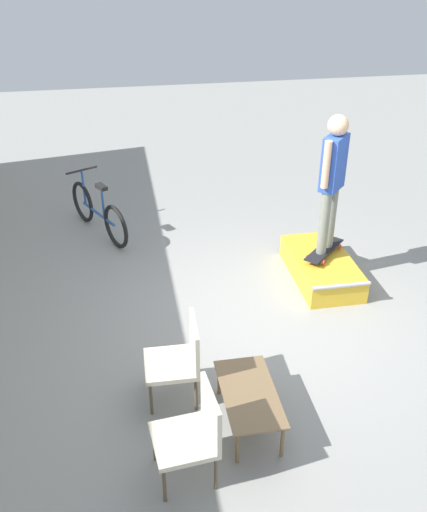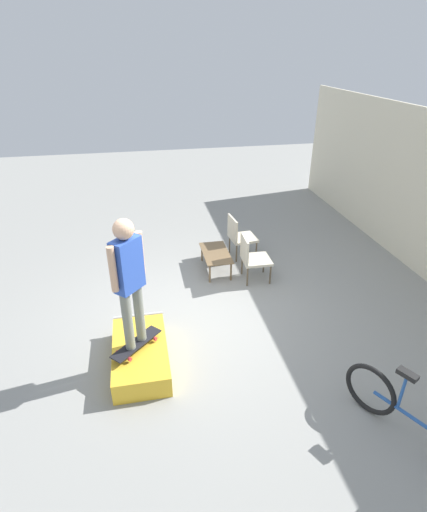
# 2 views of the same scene
# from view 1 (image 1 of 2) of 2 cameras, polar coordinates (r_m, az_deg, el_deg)

# --- Properties ---
(ground_plane) EXTENTS (24.00, 24.00, 0.00)m
(ground_plane) POSITION_cam_1_polar(r_m,az_deg,el_deg) (7.02, 5.92, -6.46)
(ground_plane) COLOR gray
(skate_ramp_box) EXTENTS (1.44, 0.75, 0.34)m
(skate_ramp_box) POSITION_cam_1_polar(r_m,az_deg,el_deg) (7.85, 10.73, -1.14)
(skate_ramp_box) COLOR gold
(skate_ramp_box) RESTS_ON ground_plane
(skateboard_on_ramp) EXTENTS (0.70, 0.71, 0.07)m
(skateboard_on_ramp) POSITION_cam_1_polar(r_m,az_deg,el_deg) (7.79, 11.00, 0.61)
(skateboard_on_ramp) COLOR black
(skateboard_on_ramp) RESTS_ON skate_ramp_box
(person_skater) EXTENTS (0.44, 0.42, 1.82)m
(person_skater) POSITION_cam_1_polar(r_m,az_deg,el_deg) (7.32, 11.83, 8.11)
(person_skater) COLOR gray
(person_skater) RESTS_ON skateboard_on_ramp
(coffee_table) EXTENTS (0.99, 0.51, 0.39)m
(coffee_table) POSITION_cam_1_polar(r_m,az_deg,el_deg) (5.52, 3.59, -13.77)
(coffee_table) COLOR brown
(coffee_table) RESTS_ON ground_plane
(patio_chair_left) EXTENTS (0.57, 0.57, 0.90)m
(patio_chair_left) POSITION_cam_1_polar(r_m,az_deg,el_deg) (5.00, -1.95, -17.09)
(patio_chair_left) COLOR brown
(patio_chair_left) RESTS_ON ground_plane
(patio_chair_right) EXTENTS (0.53, 0.53, 0.90)m
(patio_chair_right) POSITION_cam_1_polar(r_m,az_deg,el_deg) (5.69, -3.37, -10.03)
(patio_chair_right) COLOR brown
(patio_chair_right) RESTS_ON ground_plane
(bicycle) EXTENTS (1.59, 0.87, 0.92)m
(bicycle) POSITION_cam_1_polar(r_m,az_deg,el_deg) (8.95, -11.44, 4.31)
(bicycle) COLOR black
(bicycle) RESTS_ON ground_plane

